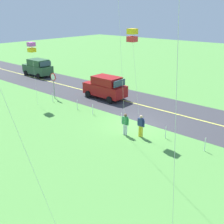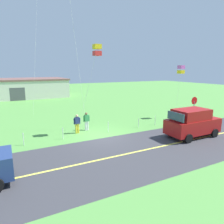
# 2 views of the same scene
# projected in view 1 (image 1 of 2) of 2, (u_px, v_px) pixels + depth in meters

# --- Properties ---
(ground_plane) EXTENTS (120.00, 120.00, 0.10)m
(ground_plane) POSITION_uv_depth(u_px,v_px,m) (136.00, 125.00, 21.12)
(ground_plane) COLOR #549342
(asphalt_road) EXTENTS (120.00, 7.00, 0.00)m
(asphalt_road) POSITION_uv_depth(u_px,v_px,m) (163.00, 111.00, 23.95)
(asphalt_road) COLOR #38383D
(asphalt_road) RESTS_ON ground
(road_centre_stripe) EXTENTS (120.00, 0.16, 0.00)m
(road_centre_stripe) POSITION_uv_depth(u_px,v_px,m) (163.00, 111.00, 23.95)
(road_centre_stripe) COLOR #E5E04C
(road_centre_stripe) RESTS_ON asphalt_road
(car_suv_foreground) EXTENTS (4.40, 2.12, 2.24)m
(car_suv_foreground) POSITION_uv_depth(u_px,v_px,m) (105.00, 87.00, 26.95)
(car_suv_foreground) COLOR maroon
(car_suv_foreground) RESTS_ON ground
(car_parked_east_far) EXTENTS (4.40, 2.12, 2.24)m
(car_parked_east_far) POSITION_uv_depth(u_px,v_px,m) (38.00, 67.00, 36.28)
(car_parked_east_far) COLOR #2D5633
(car_parked_east_far) RESTS_ON ground
(stop_sign) EXTENTS (0.76, 0.08, 2.56)m
(stop_sign) POSITION_uv_depth(u_px,v_px,m) (53.00, 81.00, 26.74)
(stop_sign) COLOR gray
(stop_sign) RESTS_ON ground
(person_adult_near) EXTENTS (0.58, 0.22, 1.60)m
(person_adult_near) POSITION_uv_depth(u_px,v_px,m) (141.00, 125.00, 18.73)
(person_adult_near) COLOR yellow
(person_adult_near) RESTS_ON ground
(person_adult_companion) EXTENTS (0.58, 0.22, 1.60)m
(person_adult_companion) POSITION_uv_depth(u_px,v_px,m) (125.00, 123.00, 19.01)
(person_adult_companion) COLOR silver
(person_adult_companion) RESTS_ON ground
(kite_red_low) EXTENTS (1.84, 1.12, 7.16)m
(kite_red_low) POSITION_uv_depth(u_px,v_px,m) (132.00, 36.00, 18.20)
(kite_red_low) COLOR silver
(kite_red_low) RESTS_ON ground
(kite_yellow_high) EXTENTS (0.59, 0.56, 5.67)m
(kite_yellow_high) POSITION_uv_depth(u_px,v_px,m) (31.00, 47.00, 24.08)
(kite_yellow_high) COLOR silver
(kite_yellow_high) RESTS_ON ground
(fence_post_0) EXTENTS (0.05, 0.05, 0.90)m
(fence_post_0) POSITION_uv_depth(u_px,v_px,m) (205.00, 144.00, 16.94)
(fence_post_0) COLOR silver
(fence_post_0) RESTS_ON ground
(fence_post_1) EXTENTS (0.05, 0.05, 0.90)m
(fence_post_1) POSITION_uv_depth(u_px,v_px,m) (166.00, 132.00, 18.65)
(fence_post_1) COLOR silver
(fence_post_1) RESTS_ON ground
(fence_post_2) EXTENTS (0.05, 0.05, 0.90)m
(fence_post_2) POSITION_uv_depth(u_px,v_px,m) (122.00, 118.00, 21.01)
(fence_post_2) COLOR silver
(fence_post_2) RESTS_ON ground
(fence_post_3) EXTENTS (0.05, 0.05, 0.90)m
(fence_post_3) POSITION_uv_depth(u_px,v_px,m) (93.00, 109.00, 22.91)
(fence_post_3) COLOR silver
(fence_post_3) RESTS_ON ground
(fence_post_4) EXTENTS (0.05, 0.05, 0.90)m
(fence_post_4) POSITION_uv_depth(u_px,v_px,m) (77.00, 105.00, 24.08)
(fence_post_4) COLOR silver
(fence_post_4) RESTS_ON ground
(fence_post_5) EXTENTS (0.05, 0.05, 0.90)m
(fence_post_5) POSITION_uv_depth(u_px,v_px,m) (53.00, 97.00, 26.21)
(fence_post_5) COLOR silver
(fence_post_5) RESTS_ON ground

